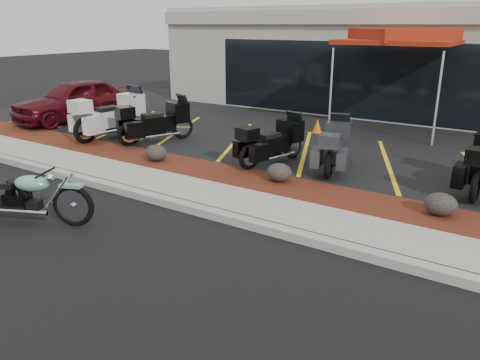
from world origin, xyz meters
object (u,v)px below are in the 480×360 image
Objects in this scene: popup_canopy at (402,38)px; parked_car at (75,100)px; hero_cruiser at (73,199)px; traffic_cone at (317,126)px; touring_white at (136,109)px.

parked_car is at bearing -136.57° from popup_canopy.
hero_cruiser is at bearing -30.86° from parked_car.
traffic_cone is at bearing 61.65° from hero_cruiser.
touring_white reaches higher than parked_car.
hero_cruiser is 8.58m from traffic_cone.
parked_car is 10.94m from popup_canopy.
parked_car reaches higher than hero_cruiser.
hero_cruiser is 0.68× the size of parked_car.
touring_white is at bearing -125.44° from popup_canopy.
popup_canopy is at bearing 52.87° from hero_cruiser.
hero_cruiser is 9.18m from parked_car.
touring_white reaches higher than hero_cruiser.
touring_white is at bearing 3.80° from parked_car.
hero_cruiser is 6.82m from touring_white.
traffic_cone is at bearing 27.53° from parked_car.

